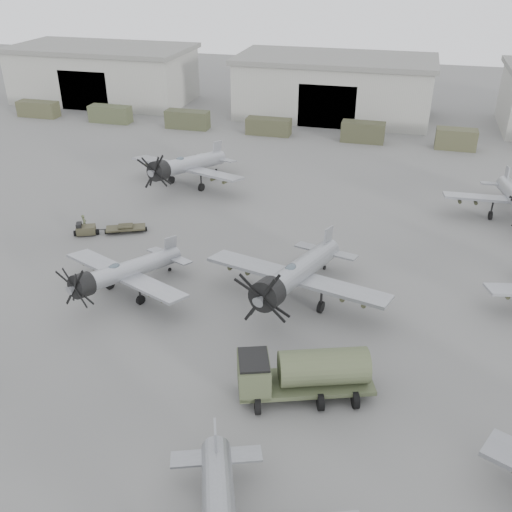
{
  "coord_description": "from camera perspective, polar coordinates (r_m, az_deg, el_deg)",
  "views": [
    {
      "loc": [
        11.0,
        -24.81,
        23.15
      ],
      "look_at": [
        1.35,
        11.48,
        2.5
      ],
      "focal_mm": 40.0,
      "sensor_mm": 36.0,
      "label": 1
    }
  ],
  "objects": [
    {
      "name": "hangar_left",
      "position": [
        101.41,
        -14.99,
        17.22
      ],
      "size": [
        29.0,
        14.8,
        8.7
      ],
      "color": "#9C9C92",
      "rests_on": "ground"
    },
    {
      "name": "support_truck_1",
      "position": [
        88.56,
        -14.37,
        13.59
      ],
      "size": [
        6.16,
        2.2,
        2.4
      ],
      "primitive_type": "cube",
      "color": "#40462D",
      "rests_on": "ground"
    },
    {
      "name": "fuel_tanker",
      "position": [
        33.29,
        4.8,
        -11.39
      ],
      "size": [
        8.18,
        5.33,
        3.0
      ],
      "rotation": [
        0.0,
        0.0,
        0.34
      ],
      "color": "#434C31",
      "rests_on": "ground"
    },
    {
      "name": "support_truck_4",
      "position": [
        78.11,
        10.64,
        12.1
      ],
      "size": [
        5.64,
        2.2,
        2.64
      ],
      "primitive_type": "cube",
      "color": "#383A25",
      "rests_on": "ground"
    },
    {
      "name": "aircraft_mid_1",
      "position": [
        42.71,
        -13.34,
        -1.65
      ],
      "size": [
        11.11,
        10.05,
        4.52
      ],
      "rotation": [
        0.0,
        0.0,
        -0.39
      ],
      "color": "#979AA0",
      "rests_on": "ground"
    },
    {
      "name": "aircraft_mid_2",
      "position": [
        40.47,
        3.85,
        -1.92
      ],
      "size": [
        13.91,
        12.52,
        5.53
      ],
      "rotation": [
        0.0,
        0.0,
        -0.24
      ],
      "color": "gray",
      "rests_on": "ground"
    },
    {
      "name": "support_truck_2",
      "position": [
        83.51,
        -6.87,
        13.4
      ],
      "size": [
        6.16,
        2.2,
        2.48
      ],
      "primitive_type": "cube",
      "color": "#3B3E28",
      "rests_on": "ground"
    },
    {
      "name": "support_truck_3",
      "position": [
        80.07,
        1.27,
        12.83
      ],
      "size": [
        6.09,
        2.2,
        2.23
      ],
      "primitive_type": "cube",
      "color": "#3B3C27",
      "rests_on": "ground"
    },
    {
      "name": "hangar_center",
      "position": [
        89.46,
        7.82,
        16.44
      ],
      "size": [
        29.0,
        14.8,
        8.7
      ],
      "color": "#9C9C92",
      "rests_on": "ground"
    },
    {
      "name": "tug_trailer",
      "position": [
        53.43,
        -15.22,
        2.6
      ],
      "size": [
        6.01,
        3.55,
        1.22
      ],
      "rotation": [
        0.0,
        0.0,
        0.42
      ],
      "color": "#3A3826",
      "rests_on": "ground"
    },
    {
      "name": "aircraft_far_0",
      "position": [
        61.6,
        -7.19,
        8.95
      ],
      "size": [
        13.51,
        12.17,
        5.4
      ],
      "rotation": [
        0.0,
        0.0,
        -0.29
      ],
      "color": "#999BA1",
      "rests_on": "ground"
    },
    {
      "name": "support_truck_0",
      "position": [
        94.85,
        -20.94,
        13.57
      ],
      "size": [
        6.18,
        2.2,
        2.31
      ],
      "primitive_type": "cube",
      "color": "#41422B",
      "rests_on": "ground"
    },
    {
      "name": "ground_crew",
      "position": [
        54.28,
        -16.79,
        3.19
      ],
      "size": [
        0.56,
        0.68,
        1.6
      ],
      "primitive_type": "imported",
      "rotation": [
        0.0,
        0.0,
        1.91
      ],
      "color": "#424A30",
      "rests_on": "ground"
    },
    {
      "name": "support_truck_5",
      "position": [
        78.21,
        19.37,
        10.98
      ],
      "size": [
        5.06,
        2.2,
        2.59
      ],
      "primitive_type": "cube",
      "color": "#43432C",
      "rests_on": "ground"
    },
    {
      "name": "ground",
      "position": [
        35.67,
        -7.0,
        -11.92
      ],
      "size": [
        220.0,
        220.0,
        0.0
      ],
      "primitive_type": "plane",
      "color": "slate",
      "rests_on": "ground"
    }
  ]
}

